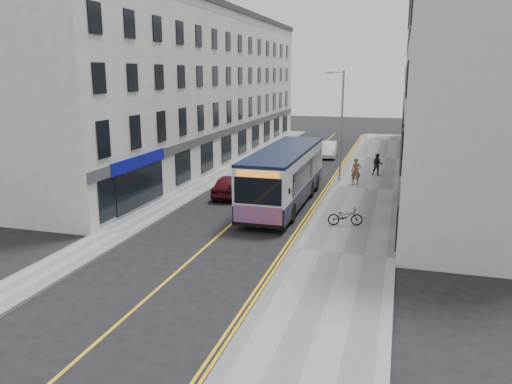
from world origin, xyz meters
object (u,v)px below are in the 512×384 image
Objects in this scene: bicycle at (345,216)px; car_white at (328,149)px; pedestrian_far at (377,165)px; pedestrian_near at (356,171)px; car_maroon at (229,185)px; city_bus at (285,174)px; streetlamp at (341,122)px.

car_white is at bearing -3.75° from bicycle.
pedestrian_far is at bearing -63.48° from car_white.
pedestrian_near reaches higher than car_maroon.
city_bus is at bearing -94.67° from car_white.
city_bus is 2.69× the size of car_white.
city_bus is 6.54× the size of bicycle.
streetlamp reaches higher than city_bus.
streetlamp is 3.70m from pedestrian_near.
streetlamp is at bearing 72.36° from city_bus.
car_white is (-2.37, 10.93, -3.66)m from streetlamp.
streetlamp is at bearing -5.47° from bicycle.
bicycle is 0.43× the size of car_maroon.
bicycle is at bearing -41.52° from city_bus.
pedestrian_far is at bearing 45.19° from streetlamp.
car_maroon is at bearing 164.50° from city_bus.
city_bus is 6.97× the size of pedestrian_far.
streetlamp is at bearing -143.39° from pedestrian_far.
car_white is (-4.08, 21.99, 0.13)m from bicycle.
city_bus is (-2.37, -7.45, -2.50)m from streetlamp.
car_white is 17.73m from car_maroon.
pedestrian_far is 12.70m from car_maroon.
pedestrian_far reaches higher than car_white.
car_white is at bearing 112.62° from pedestrian_far.
streetlamp is 5.07m from pedestrian_far.
city_bus reaches higher than bicycle.
pedestrian_near is (3.70, 6.50, -0.83)m from city_bus.
pedestrian_near reaches higher than car_white.
streetlamp is 8.20m from city_bus.
car_white reaches higher than car_maroon.
pedestrian_near is 3.84m from pedestrian_far.
car_maroon is at bearing -154.95° from pedestrian_near.
city_bus is at bearing 34.23° from bicycle.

